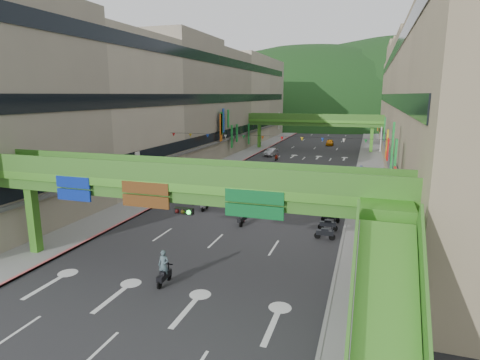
{
  "coord_description": "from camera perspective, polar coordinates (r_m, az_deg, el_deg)",
  "views": [
    {
      "loc": [
        10.54,
        -14.65,
        10.84
      ],
      "look_at": [
        0.0,
        18.0,
        3.5
      ],
      "focal_mm": 30.0,
      "sensor_mm": 36.0,
      "label": 1
    }
  ],
  "objects": [
    {
      "name": "scooter_rider_mid",
      "position": [
        33.86,
        0.29,
        -4.75
      ],
      "size": [
        0.89,
        1.6,
        2.02
      ],
      "color": "black",
      "rests_on": "ground"
    },
    {
      "name": "bunting_string",
      "position": [
        46.14,
        4.61,
        5.97
      ],
      "size": [
        26.0,
        0.36,
        0.47
      ],
      "color": "black",
      "rests_on": "ground"
    },
    {
      "name": "curb_left",
      "position": [
        68.42,
        0.98,
        3.04
      ],
      "size": [
        0.2,
        140.0,
        0.18
      ],
      "primitive_type": "cube",
      "color": "#CC5959",
      "rests_on": "ground"
    },
    {
      "name": "sidewalk_right",
      "position": [
        65.54,
        18.05,
        2.03
      ],
      "size": [
        4.0,
        140.0,
        0.15
      ],
      "primitive_type": "cube",
      "color": "gray",
      "rests_on": "ground"
    },
    {
      "name": "hill_left",
      "position": [
        176.84,
        9.65,
        8.4
      ],
      "size": [
        168.0,
        140.0,
        112.0
      ],
      "primitive_type": "ellipsoid",
      "color": "#1C4419",
      "rests_on": "ground"
    },
    {
      "name": "hill_right",
      "position": [
        195.49,
        22.33,
        8.01
      ],
      "size": [
        208.0,
        176.0,
        128.0
      ],
      "primitive_type": "ellipsoid",
      "color": "#1C4419",
      "rests_on": "ground"
    },
    {
      "name": "car_yellow",
      "position": [
        89.24,
        12.64,
        5.23
      ],
      "size": [
        1.66,
        3.88,
        1.31
      ],
      "primitive_type": "imported",
      "rotation": [
        0.0,
        0.0,
        0.03
      ],
      "color": "orange",
      "rests_on": "ground"
    },
    {
      "name": "road_slab",
      "position": [
        66.39,
        8.52,
        2.56
      ],
      "size": [
        18.0,
        140.0,
        0.02
      ],
      "primitive_type": "cube",
      "color": "#28282B",
      "rests_on": "ground"
    },
    {
      "name": "overpass_far",
      "position": [
        80.53,
        10.43,
        8.01
      ],
      "size": [
        28.0,
        2.2,
        7.1
      ],
      "color": "#4C9E2D",
      "rests_on": "ground"
    },
    {
      "name": "curb_right",
      "position": [
        65.55,
        16.39,
        2.15
      ],
      "size": [
        0.2,
        140.0,
        0.18
      ],
      "primitive_type": "cube",
      "color": "gray",
      "rests_on": "ground"
    },
    {
      "name": "scooter_rider_left",
      "position": [
        38.23,
        -5.03,
        -2.88
      ],
      "size": [
        0.99,
        1.6,
        2.01
      ],
      "color": "gray",
      "rests_on": "ground"
    },
    {
      "name": "overpass_near",
      "position": [
        22.92,
        -7.49,
        -2.27
      ],
      "size": [
        28.0,
        12.27,
        7.1
      ],
      "color": "#4C9E2D",
      "rests_on": "ground"
    },
    {
      "name": "scooter_rider_near",
      "position": [
        24.1,
        -10.78,
        -12.29
      ],
      "size": [
        0.65,
        1.6,
        2.09
      ],
      "color": "black",
      "rests_on": "ground"
    },
    {
      "name": "building_row_right",
      "position": [
        65.21,
        25.67,
        9.7
      ],
      "size": [
        12.8,
        95.0,
        19.0
      ],
      "color": "gray",
      "rests_on": "ground"
    },
    {
      "name": "parked_scooter_row",
      "position": [
        34.51,
        12.58,
        -5.62
      ],
      "size": [
        1.6,
        7.15,
        1.08
      ],
      "color": "black",
      "rests_on": "ground"
    },
    {
      "name": "ground",
      "position": [
        21.05,
        -16.17,
        -19.44
      ],
      "size": [
        320.0,
        320.0,
        0.0
      ],
      "primitive_type": "plane",
      "color": "black",
      "rests_on": "ground"
    },
    {
      "name": "sidewalk_left",
      "position": [
        68.99,
        -0.53,
        3.1
      ],
      "size": [
        4.0,
        140.0,
        0.15
      ],
      "primitive_type": "cube",
      "color": "gray",
      "rests_on": "ground"
    },
    {
      "name": "building_row_left",
      "position": [
        71.06,
        -6.74,
        10.88
      ],
      "size": [
        12.8,
        95.0,
        19.0
      ],
      "color": "#9E937F",
      "rests_on": "ground"
    },
    {
      "name": "scooter_rider_far",
      "position": [
        67.46,
        5.25,
        3.61
      ],
      "size": [
        0.78,
        1.6,
        1.93
      ],
      "color": "maroon",
      "rests_on": "ground"
    },
    {
      "name": "pedestrian_dark",
      "position": [
        26.24,
        20.5,
        -11.13
      ],
      "size": [
        1.01,
        0.47,
        1.68
      ],
      "primitive_type": "imported",
      "rotation": [
        0.0,
        0.0,
        0.06
      ],
      "color": "#212229",
      "rests_on": "ground"
    },
    {
      "name": "pedestrian_red",
      "position": [
        38.15,
        17.68,
        -3.84
      ],
      "size": [
        0.75,
        0.6,
        1.51
      ],
      "primitive_type": "imported",
      "rotation": [
        0.0,
        0.0,
        -0.04
      ],
      "color": "#B5270A",
      "rests_on": "ground"
    },
    {
      "name": "car_silver",
      "position": [
        72.42,
        4.48,
        3.99
      ],
      "size": [
        2.0,
        4.34,
        1.38
      ],
      "primitive_type": "imported",
      "rotation": [
        0.0,
        0.0,
        -0.13
      ],
      "color": "#A7A8AF",
      "rests_on": "ground"
    },
    {
      "name": "pedestrian_blue",
      "position": [
        55.58,
        16.82,
        1.1
      ],
      "size": [
        0.82,
        0.68,
        1.5
      ],
      "primitive_type": "imported",
      "rotation": [
        0.0,
        0.0,
        2.75
      ],
      "color": "#3B445D",
      "rests_on": "ground"
    }
  ]
}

